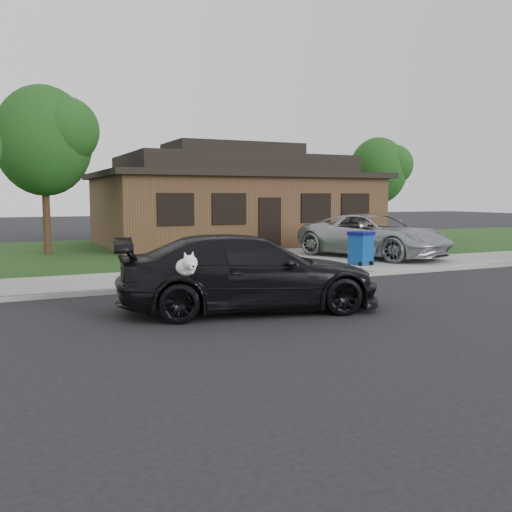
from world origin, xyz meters
name	(u,v)px	position (x,y,z in m)	size (l,w,h in m)	color
ground	(328,307)	(0.00, 0.00, 0.00)	(120.00, 120.00, 0.00)	black
sidewalk	(236,275)	(0.00, 5.00, 0.06)	(60.00, 3.00, 0.12)	gray
curb	(258,282)	(0.00, 3.50, 0.06)	(60.00, 0.12, 0.12)	gray
lawn	(162,251)	(0.00, 13.00, 0.07)	(60.00, 13.00, 0.13)	#193814
driveway	(324,251)	(6.00, 10.00, 0.07)	(4.50, 13.00, 0.14)	gray
sedan	(249,273)	(-1.65, 0.38, 0.78)	(5.66, 3.17, 1.55)	black
minivan	(374,236)	(6.10, 6.70, 0.92)	(2.59, 5.61, 1.56)	#9EA0A5
recycling_bin	(361,248)	(4.34, 5.01, 0.67)	(0.82, 0.82, 1.08)	navy
house	(233,200)	(4.00, 15.00, 2.13)	(12.60, 8.60, 4.65)	#422B1C
tree_0	(49,139)	(-4.34, 12.88, 4.48)	(3.78, 3.60, 6.34)	#332114
tree_1	(381,170)	(12.14, 14.40, 3.71)	(3.15, 3.00, 5.25)	#332114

